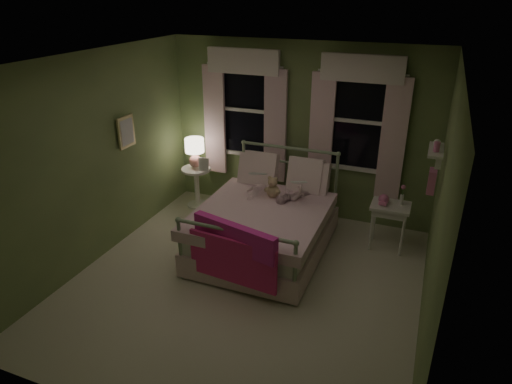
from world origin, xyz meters
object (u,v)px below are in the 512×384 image
at_px(nightstand_left, 197,182).
at_px(nightstand_right, 390,211).
at_px(teddy_bear, 273,189).
at_px(table_lamp, 195,150).
at_px(child_right, 297,177).
at_px(child_left, 258,171).
at_px(bed, 266,224).

bearing_deg(nightstand_left, nightstand_right, -4.08).
xyz_separation_m(teddy_bear, nightstand_right, (1.51, 0.39, -0.24)).
bearing_deg(table_lamp, teddy_bear, -21.83).
xyz_separation_m(child_right, table_lamp, (-1.78, 0.44, 0.02)).
bearing_deg(child_left, table_lamp, -19.64).
distance_m(child_left, nightstand_left, 1.40).
distance_m(child_right, nightstand_right, 1.31).
height_order(child_right, teddy_bear, child_right).
distance_m(child_right, teddy_bear, 0.35).
height_order(child_left, teddy_bear, child_left).
bearing_deg(table_lamp, nightstand_right, -4.08).
relative_size(child_right, nightstand_left, 1.13).
relative_size(child_left, child_right, 1.02).
height_order(teddy_bear, table_lamp, table_lamp).
bearing_deg(nightstand_left, teddy_bear, -21.83).
bearing_deg(teddy_bear, nightstand_left, 158.17).
bearing_deg(nightstand_left, child_left, -19.93).
bearing_deg(child_right, teddy_bear, 55.45).
bearing_deg(table_lamp, bed, -29.93).
relative_size(child_left, teddy_bear, 2.44).
bearing_deg(child_right, bed, 82.35).
xyz_separation_m(bed, nightstand_left, (-1.50, 0.86, 0.03)).
height_order(bed, child_left, child_left).
bearing_deg(nightstand_right, child_left, -172.74).
relative_size(child_left, nightstand_right, 1.17).
xyz_separation_m(teddy_bear, nightstand_left, (-1.50, 0.60, -0.37)).
xyz_separation_m(bed, child_right, (0.28, 0.42, 0.55)).
bearing_deg(bed, nightstand_left, 150.07).
bearing_deg(teddy_bear, child_right, 29.50).
bearing_deg(child_left, nightstand_left, -19.64).
bearing_deg(teddy_bear, table_lamp, 158.17).
bearing_deg(bed, child_right, 56.40).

